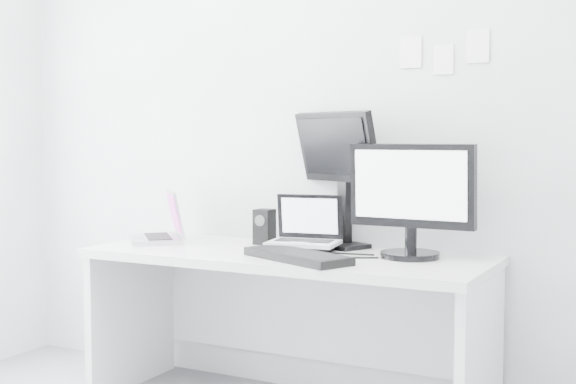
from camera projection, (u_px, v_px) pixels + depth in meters
The scene contains 12 objects.
back_wall at pixel (320, 114), 3.69m from camera, with size 3.60×3.60×0.00m, color silver.
desk at pixel (286, 333), 3.45m from camera, with size 1.80×0.70×0.73m, color silver.
macbook at pixel (155, 215), 3.78m from camera, with size 0.35×0.26×0.26m, color #AEAEB2.
speaker at pixel (264, 227), 3.68m from camera, with size 0.08×0.08×0.17m, color black.
dell_laptop at pixel (303, 222), 3.46m from camera, with size 0.31×0.24×0.26m, color silver.
rear_monitor at pixel (340, 178), 3.56m from camera, with size 0.47×0.17×0.64m, color black.
samsung_monitor at pixel (410, 199), 3.24m from camera, with size 0.55×0.25×0.50m, color black.
keyboard at pixel (297, 256), 3.20m from camera, with size 0.51×0.18×0.03m, color black.
mouse at pixel (328, 262), 3.04m from camera, with size 0.10×0.06×0.03m, color black.
wall_note_0 at pixel (411, 52), 3.45m from camera, with size 0.10×0.00×0.14m, color white.
wall_note_1 at pixel (443, 60), 3.39m from camera, with size 0.09×0.00×0.13m, color white.
wall_note_2 at pixel (478, 46), 3.32m from camera, with size 0.10×0.00×0.14m, color white.
Camera 1 is at (1.59, -1.75, 1.24)m, focal length 48.18 mm.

